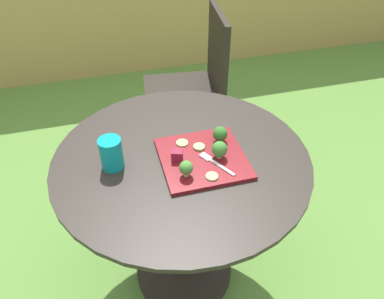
{
  "coord_description": "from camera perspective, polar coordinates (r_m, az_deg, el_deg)",
  "views": [
    {
      "loc": [
        -0.23,
        -0.99,
        1.59
      ],
      "look_at": [
        0.03,
        -0.02,
        0.76
      ],
      "focal_mm": 35.42,
      "sensor_mm": 36.0,
      "label": 1
    }
  ],
  "objects": [
    {
      "name": "ground_plane",
      "position": [
        1.89,
        -1.2,
        -17.92
      ],
      "size": [
        12.0,
        12.0,
        0.0
      ],
      "primitive_type": "plane",
      "color": "#568438"
    },
    {
      "name": "patio_table",
      "position": [
        1.52,
        -1.44,
        -8.37
      ],
      "size": [
        0.92,
        0.92,
        0.72
      ],
      "color": "#28231E",
      "rests_on": "ground_plane"
    },
    {
      "name": "patio_chair",
      "position": [
        2.22,
        0.91,
        10.76
      ],
      "size": [
        0.49,
        0.49,
        0.9
      ],
      "color": "black",
      "rests_on": "ground_plane"
    },
    {
      "name": "salad_plate",
      "position": [
        1.33,
        1.63,
        -1.32
      ],
      "size": [
        0.29,
        0.29,
        0.01
      ],
      "primitive_type": "cube",
      "color": "maroon",
      "rests_on": "patio_table"
    },
    {
      "name": "drinking_glass",
      "position": [
        1.3,
        -12.02,
        -0.79
      ],
      "size": [
        0.08,
        0.08,
        0.11
      ],
      "color": "#0F8C93",
      "rests_on": "patio_table"
    },
    {
      "name": "fork",
      "position": [
        1.3,
        3.32,
        -1.9
      ],
      "size": [
        0.09,
        0.14,
        0.0
      ],
      "color": "silver",
      "rests_on": "salad_plate"
    },
    {
      "name": "broccoli_floret_0",
      "position": [
        1.3,
        4.16,
        0.04
      ],
      "size": [
        0.06,
        0.06,
        0.06
      ],
      "color": "#99B770",
      "rests_on": "salad_plate"
    },
    {
      "name": "broccoli_floret_1",
      "position": [
        1.37,
        4.26,
        2.36
      ],
      "size": [
        0.05,
        0.05,
        0.06
      ],
      "color": "#99B770",
      "rests_on": "salad_plate"
    },
    {
      "name": "broccoli_floret_2",
      "position": [
        1.23,
        -0.89,
        -2.78
      ],
      "size": [
        0.05,
        0.05,
        0.06
      ],
      "color": "#99B770",
      "rests_on": "salad_plate"
    },
    {
      "name": "cucumber_slice_0",
      "position": [
        1.24,
        3.02,
        -4.05
      ],
      "size": [
        0.04,
        0.04,
        0.01
      ],
      "primitive_type": "cylinder",
      "color": "#8EB766",
      "rests_on": "salad_plate"
    },
    {
      "name": "cucumber_slice_1",
      "position": [
        1.38,
        -1.49,
        1.01
      ],
      "size": [
        0.04,
        0.04,
        0.01
      ],
      "primitive_type": "cylinder",
      "color": "#8EB766",
      "rests_on": "salad_plate"
    },
    {
      "name": "cucumber_slice_2",
      "position": [
        1.36,
        1.07,
        0.41
      ],
      "size": [
        0.04,
        0.04,
        0.01
      ],
      "primitive_type": "cylinder",
      "color": "#8EB766",
      "rests_on": "salad_plate"
    },
    {
      "name": "beet_chunk_0",
      "position": [
        1.3,
        -2.27,
        -0.9
      ],
      "size": [
        0.05,
        0.04,
        0.04
      ],
      "primitive_type": "cube",
      "rotation": [
        0.0,
        0.0,
        2.82
      ],
      "color": "maroon",
      "rests_on": "salad_plate"
    }
  ]
}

